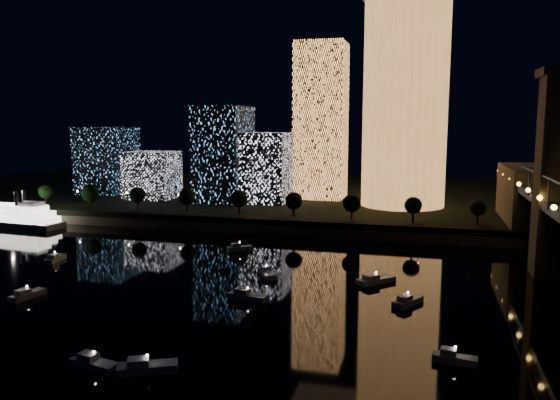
{
  "coord_description": "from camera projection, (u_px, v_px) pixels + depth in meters",
  "views": [
    {
      "loc": [
        33.28,
        -92.82,
        37.21
      ],
      "look_at": [
        -6.15,
        55.0,
        15.5
      ],
      "focal_mm": 35.0,
      "sensor_mm": 36.0,
      "label": 1
    }
  ],
  "objects": [
    {
      "name": "midrise_blocks",
      "position": [
        187.0,
        161.0,
        234.24
      ],
      "size": [
        99.92,
        35.09,
        38.99
      ],
      "color": "white",
      "rests_on": "far_bank"
    },
    {
      "name": "motorboats",
      "position": [
        208.0,
        297.0,
        115.13
      ],
      "size": [
        106.94,
        84.52,
        2.78
      ],
      "color": "silver",
      "rests_on": "ground"
    },
    {
      "name": "street_lamps",
      "position": [
        234.0,
        200.0,
        199.84
      ],
      "size": [
        132.7,
        0.7,
        5.65
      ],
      "color": "black",
      "rests_on": "far_bank"
    },
    {
      "name": "tower_cylindrical",
      "position": [
        405.0,
        102.0,
        208.93
      ],
      "size": [
        34.0,
        34.0,
        80.3
      ],
      "color": "#FFA151",
      "rests_on": "far_bank"
    },
    {
      "name": "seawall",
      "position": [
        319.0,
        231.0,
        180.75
      ],
      "size": [
        420.0,
        6.0,
        3.0
      ],
      "primitive_type": "cube",
      "color": "#6B5E4C",
      "rests_on": "ground"
    },
    {
      "name": "tower_rectangular",
      "position": [
        321.0,
        121.0,
        233.29
      ],
      "size": [
        20.62,
        20.62,
        65.62
      ],
      "primitive_type": "cube",
      "color": "#FFA151",
      "rests_on": "far_bank"
    },
    {
      "name": "esplanade_trees",
      "position": [
        226.0,
        198.0,
        194.1
      ],
      "size": [
        165.29,
        6.69,
        8.84
      ],
      "color": "black",
      "rests_on": "far_bank"
    },
    {
      "name": "riverboat",
      "position": [
        6.0,
        216.0,
        198.83
      ],
      "size": [
        45.59,
        13.44,
        13.54
      ],
      "color": "silver",
      "rests_on": "ground"
    },
    {
      "name": "ground",
      "position": [
        236.0,
        322.0,
        102.51
      ],
      "size": [
        520.0,
        520.0,
        0.0
      ],
      "primitive_type": "plane",
      "color": "black",
      "rests_on": "ground"
    },
    {
      "name": "far_bank",
      "position": [
        350.0,
        198.0,
        255.22
      ],
      "size": [
        420.0,
        160.0,
        5.0
      ],
      "primitive_type": "cube",
      "color": "black",
      "rests_on": "ground"
    }
  ]
}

